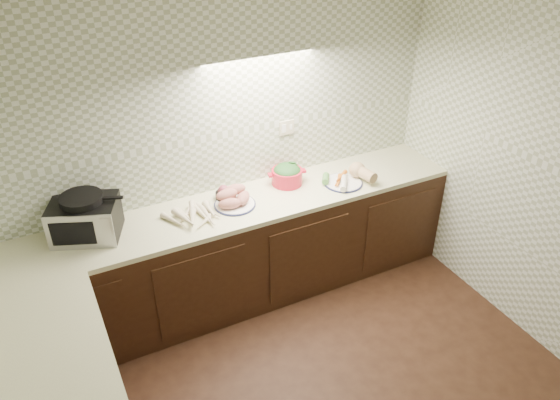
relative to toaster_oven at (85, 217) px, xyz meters
name	(u,v)px	position (x,y,z in m)	size (l,w,h in m)	color
room	(355,224)	(1.12, -1.61, 0.58)	(3.60, 3.60, 2.60)	black
counter	(196,348)	(0.43, -0.93, -0.60)	(3.60, 3.60, 0.90)	black
toaster_oven	(85,217)	(0.00, 0.00, 0.00)	(0.54, 0.49, 0.32)	black
parsnip_pile	(194,216)	(0.73, -0.15, -0.12)	(0.45, 0.41, 0.08)	beige
sweet_potato_plate	(233,199)	(1.07, -0.09, -0.09)	(0.32, 0.32, 0.14)	#181D45
onion_bowl	(225,194)	(1.05, 0.02, -0.10)	(0.16, 0.16, 0.12)	black
dutch_oven	(287,174)	(1.59, 0.02, -0.06)	(0.32, 0.30, 0.18)	red
veg_plate	(350,175)	(2.07, -0.18, -0.10)	(0.40, 0.33, 0.15)	#181D45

